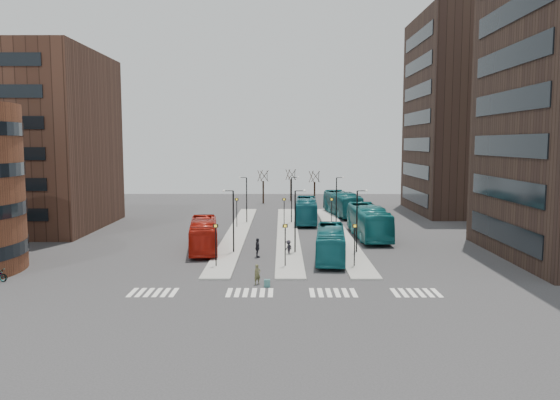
{
  "coord_description": "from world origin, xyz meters",
  "views": [
    {
      "loc": [
        1.31,
        -34.44,
        10.8
      ],
      "look_at": [
        1.12,
        20.43,
        5.0
      ],
      "focal_mm": 35.0,
      "sensor_mm": 36.0,
      "label": 1
    }
  ],
  "objects_px": {
    "teal_bus_d": "(342,204)",
    "commuter_b": "(258,248)",
    "teal_bus_a": "(331,243)",
    "commuter_c": "(288,248)",
    "red_bus": "(204,235)",
    "teal_bus_b": "(306,210)",
    "traveller": "(257,274)",
    "commuter_a": "(197,242)",
    "suitcase": "(267,283)",
    "teal_bus_c": "(369,222)"
  },
  "relations": [
    {
      "from": "teal_bus_c",
      "to": "teal_bus_b",
      "type": "bearing_deg",
      "value": 117.85
    },
    {
      "from": "suitcase",
      "to": "commuter_a",
      "type": "xyz_separation_m",
      "value": [
        -7.4,
        13.71,
        0.65
      ]
    },
    {
      "from": "teal_bus_b",
      "to": "teal_bus_d",
      "type": "distance_m",
      "value": 9.15
    },
    {
      "from": "commuter_c",
      "to": "teal_bus_a",
      "type": "bearing_deg",
      "value": 104.31
    },
    {
      "from": "suitcase",
      "to": "teal_bus_c",
      "type": "xyz_separation_m",
      "value": [
        11.0,
        21.53,
        1.53
      ]
    },
    {
      "from": "red_bus",
      "to": "traveller",
      "type": "distance_m",
      "value": 14.69
    },
    {
      "from": "teal_bus_d",
      "to": "commuter_b",
      "type": "bearing_deg",
      "value": -119.19
    },
    {
      "from": "commuter_a",
      "to": "commuter_c",
      "type": "height_order",
      "value": "commuter_a"
    },
    {
      "from": "suitcase",
      "to": "traveller",
      "type": "relative_size",
      "value": 0.37
    },
    {
      "from": "teal_bus_c",
      "to": "traveller",
      "type": "distance_m",
      "value": 23.89
    },
    {
      "from": "teal_bus_d",
      "to": "traveller",
      "type": "distance_m",
      "value": 41.14
    },
    {
      "from": "teal_bus_a",
      "to": "teal_bus_b",
      "type": "distance_m",
      "value": 23.43
    },
    {
      "from": "teal_bus_b",
      "to": "commuter_b",
      "type": "distance_m",
      "value": 23.37
    },
    {
      "from": "suitcase",
      "to": "teal_bus_d",
      "type": "height_order",
      "value": "teal_bus_d"
    },
    {
      "from": "traveller",
      "to": "commuter_a",
      "type": "bearing_deg",
      "value": 83.9
    },
    {
      "from": "suitcase",
      "to": "teal_bus_c",
      "type": "distance_m",
      "value": 24.23
    },
    {
      "from": "red_bus",
      "to": "commuter_b",
      "type": "xyz_separation_m",
      "value": [
        5.6,
        -3.58,
        -0.63
      ]
    },
    {
      "from": "commuter_b",
      "to": "red_bus",
      "type": "bearing_deg",
      "value": 45.52
    },
    {
      "from": "red_bus",
      "to": "commuter_c",
      "type": "height_order",
      "value": "red_bus"
    },
    {
      "from": "teal_bus_a",
      "to": "commuter_c",
      "type": "distance_m",
      "value": 4.33
    },
    {
      "from": "red_bus",
      "to": "teal_bus_c",
      "type": "bearing_deg",
      "value": 14.92
    },
    {
      "from": "teal_bus_c",
      "to": "red_bus",
      "type": "bearing_deg",
      "value": -158.96
    },
    {
      "from": "teal_bus_a",
      "to": "commuter_b",
      "type": "xyz_separation_m",
      "value": [
        -6.8,
        0.72,
        -0.57
      ]
    },
    {
      "from": "teal_bus_a",
      "to": "commuter_b",
      "type": "height_order",
      "value": "teal_bus_a"
    },
    {
      "from": "red_bus",
      "to": "traveller",
      "type": "height_order",
      "value": "red_bus"
    },
    {
      "from": "red_bus",
      "to": "teal_bus_d",
      "type": "bearing_deg",
      "value": 49.69
    },
    {
      "from": "teal_bus_d",
      "to": "commuter_b",
      "type": "xyz_separation_m",
      "value": [
        -11.25,
        -29.87,
        -0.83
      ]
    },
    {
      "from": "commuter_c",
      "to": "commuter_a",
      "type": "bearing_deg",
      "value": -64.36
    },
    {
      "from": "commuter_a",
      "to": "red_bus",
      "type": "bearing_deg",
      "value": -144.99
    },
    {
      "from": "teal_bus_d",
      "to": "commuter_a",
      "type": "relative_size",
      "value": 6.75
    },
    {
      "from": "teal_bus_b",
      "to": "commuter_b",
      "type": "xyz_separation_m",
      "value": [
        -5.59,
        -22.68,
        -0.73
      ]
    },
    {
      "from": "red_bus",
      "to": "teal_bus_b",
      "type": "xyz_separation_m",
      "value": [
        11.19,
        19.1,
        0.1
      ]
    },
    {
      "from": "red_bus",
      "to": "commuter_c",
      "type": "relative_size",
      "value": 7.58
    },
    {
      "from": "red_bus",
      "to": "commuter_c",
      "type": "xyz_separation_m",
      "value": [
        8.52,
        -2.55,
        -0.82
      ]
    },
    {
      "from": "teal_bus_a",
      "to": "commuter_a",
      "type": "height_order",
      "value": "teal_bus_a"
    },
    {
      "from": "teal_bus_a",
      "to": "traveller",
      "type": "relative_size",
      "value": 6.86
    },
    {
      "from": "teal_bus_d",
      "to": "commuter_a",
      "type": "bearing_deg",
      "value": -131.73
    },
    {
      "from": "teal_bus_a",
      "to": "suitcase",
      "type": "bearing_deg",
      "value": -114.71
    },
    {
      "from": "suitcase",
      "to": "red_bus",
      "type": "distance_m",
      "value": 15.74
    },
    {
      "from": "suitcase",
      "to": "teal_bus_b",
      "type": "bearing_deg",
      "value": 82.67
    },
    {
      "from": "red_bus",
      "to": "traveller",
      "type": "bearing_deg",
      "value": -73.43
    },
    {
      "from": "red_bus",
      "to": "commuter_a",
      "type": "bearing_deg",
      "value": -152.42
    },
    {
      "from": "commuter_b",
      "to": "suitcase",
      "type": "bearing_deg",
      "value": 174.54
    },
    {
      "from": "commuter_b",
      "to": "commuter_c",
      "type": "bearing_deg",
      "value": -82.29
    },
    {
      "from": "traveller",
      "to": "commuter_a",
      "type": "relative_size",
      "value": 0.84
    },
    {
      "from": "suitcase",
      "to": "red_bus",
      "type": "relative_size",
      "value": 0.05
    },
    {
      "from": "suitcase",
      "to": "traveller",
      "type": "xyz_separation_m",
      "value": [
        -0.76,
        0.76,
        0.5
      ]
    },
    {
      "from": "teal_bus_d",
      "to": "commuter_b",
      "type": "distance_m",
      "value": 31.93
    },
    {
      "from": "red_bus",
      "to": "teal_bus_a",
      "type": "distance_m",
      "value": 13.13
    },
    {
      "from": "red_bus",
      "to": "teal_bus_b",
      "type": "height_order",
      "value": "teal_bus_b"
    }
  ]
}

